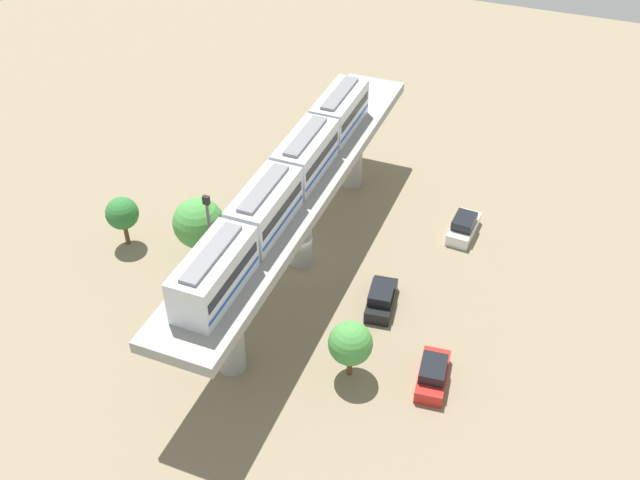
# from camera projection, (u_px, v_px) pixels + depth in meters

# --- Properties ---
(ground_plane) EXTENTS (120.00, 120.00, 0.00)m
(ground_plane) POSITION_uv_depth(u_px,v_px,m) (300.00, 261.00, 56.97)
(ground_plane) COLOR #84755B
(viaduct) EXTENTS (5.20, 35.80, 7.51)m
(viaduct) POSITION_uv_depth(u_px,v_px,m) (299.00, 201.00, 53.28)
(viaduct) COLOR #999691
(viaduct) RESTS_ON ground
(train) EXTENTS (2.64, 27.45, 3.24)m
(train) POSITION_uv_depth(u_px,v_px,m) (286.00, 180.00, 49.77)
(train) COLOR silver
(train) RESTS_ON viaduct
(parked_car_red) EXTENTS (2.26, 4.37, 1.76)m
(parked_car_red) POSITION_uv_depth(u_px,v_px,m) (433.00, 374.00, 47.08)
(parked_car_red) COLOR red
(parked_car_red) RESTS_ON ground
(parked_car_white) EXTENTS (2.02, 4.29, 1.76)m
(parked_car_white) POSITION_uv_depth(u_px,v_px,m) (464.00, 227.00, 59.22)
(parked_car_white) COLOR white
(parked_car_white) RESTS_ON ground
(parked_car_black) EXTENTS (2.36, 4.41, 1.76)m
(parked_car_black) POSITION_uv_depth(u_px,v_px,m) (381.00, 298.00, 52.62)
(parked_car_black) COLOR black
(parked_car_black) RESTS_ON ground
(tree_near_viaduct) EXTENTS (3.98, 3.98, 5.19)m
(tree_near_viaduct) POSITION_uv_depth(u_px,v_px,m) (199.00, 223.00, 55.59)
(tree_near_viaduct) COLOR brown
(tree_near_viaduct) RESTS_ON ground
(tree_mid_lot) EXTENTS (2.61, 2.61, 4.32)m
(tree_mid_lot) POSITION_uv_depth(u_px,v_px,m) (122.00, 214.00, 56.88)
(tree_mid_lot) COLOR brown
(tree_mid_lot) RESTS_ON ground
(tree_far_corner) EXTENTS (2.91, 2.91, 4.37)m
(tree_far_corner) POSITION_uv_depth(u_px,v_px,m) (350.00, 343.00, 46.27)
(tree_far_corner) COLOR brown
(tree_far_corner) RESTS_ON ground
(signal_post) EXTENTS (0.44, 0.28, 10.11)m
(signal_post) POSITION_uv_depth(u_px,v_px,m) (212.00, 251.00, 49.30)
(signal_post) COLOR #4C4C51
(signal_post) RESTS_ON ground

